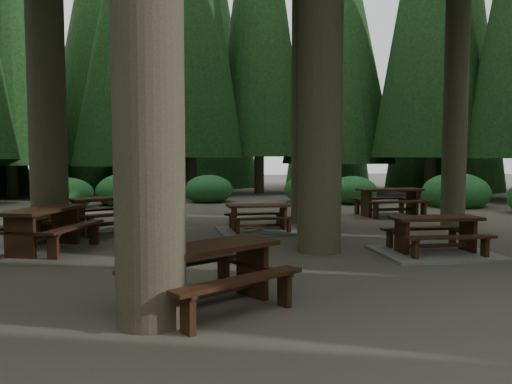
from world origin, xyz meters
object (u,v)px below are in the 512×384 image
object	(u,v)px
picnic_table_e	(208,266)
picnic_table_b	(44,222)
picnic_table_c	(259,223)
picnic_table_d	(389,198)
picnic_table_f	(110,209)
picnic_table_a	(435,242)

from	to	relation	value
picnic_table_e	picnic_table_b	bearing A→B (deg)	91.26
picnic_table_c	picnic_table_d	size ratio (longest dim) A/B	1.02
picnic_table_f	picnic_table_e	bearing A→B (deg)	-104.58
picnic_table_a	picnic_table_f	distance (m)	7.48
picnic_table_d	picnic_table_f	size ratio (longest dim) A/B	0.88
picnic_table_a	picnic_table_d	size ratio (longest dim) A/B	1.13
picnic_table_c	picnic_table_a	bearing A→B (deg)	-53.04
picnic_table_d	picnic_table_a	bearing A→B (deg)	-110.46
picnic_table_a	picnic_table_d	world-z (taller)	picnic_table_d
picnic_table_d	picnic_table_e	world-z (taller)	picnic_table_d
picnic_table_a	picnic_table_e	world-z (taller)	picnic_table_e
picnic_table_d	picnic_table_b	bearing A→B (deg)	-158.22
picnic_table_a	picnic_table_b	bearing A→B (deg)	168.90
picnic_table_d	picnic_table_e	bearing A→B (deg)	-129.59
picnic_table_a	picnic_table_e	distance (m)	5.13
picnic_table_e	picnic_table_a	bearing A→B (deg)	-2.38
picnic_table_b	picnic_table_e	distance (m)	5.13
picnic_table_b	picnic_table_e	world-z (taller)	picnic_table_b
picnic_table_c	picnic_table_e	bearing A→B (deg)	-108.08
picnic_table_a	picnic_table_c	bearing A→B (deg)	131.00
picnic_table_a	picnic_table_c	world-z (taller)	picnic_table_a
picnic_table_b	picnic_table_f	bearing A→B (deg)	-4.06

